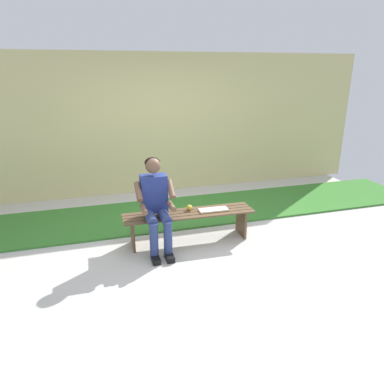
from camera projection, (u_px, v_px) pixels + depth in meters
ground_plane at (121, 295)px, 3.85m from camera, size 10.00×7.00×0.04m
grass_strip at (172, 213)px, 5.95m from camera, size 9.00×1.36×0.03m
brick_wall at (128, 125)px, 6.65m from camera, size 9.50×0.24×2.60m
bench_near at (189, 219)px, 4.92m from camera, size 1.82×0.44×0.43m
person_seated at (156, 202)px, 4.59m from camera, size 0.50×0.69×1.23m
apple at (189, 208)px, 4.95m from camera, size 0.08×0.08×0.08m
book_open at (213, 210)px, 4.95m from camera, size 0.42×0.17×0.02m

